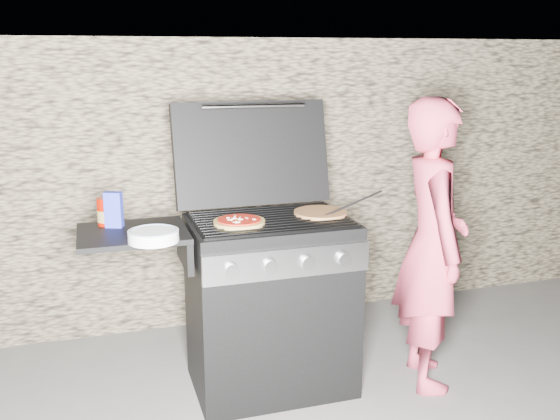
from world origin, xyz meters
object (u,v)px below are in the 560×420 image
object	(u,v)px
gas_grill	(223,310)
pizza_topped	(239,221)
person	(432,245)
sauce_jar	(106,211)

from	to	relation	value
gas_grill	pizza_topped	distance (m)	0.48
person	pizza_topped	bearing A→B (deg)	97.31
sauce_jar	person	bearing A→B (deg)	-11.80
sauce_jar	pizza_topped	bearing A→B (deg)	-18.54
pizza_topped	person	size ratio (longest dim) A/B	0.16
person	gas_grill	bearing A→B (deg)	94.91
pizza_topped	sauce_jar	bearing A→B (deg)	161.46
pizza_topped	sauce_jar	size ratio (longest dim) A/B	1.86
gas_grill	person	size ratio (longest dim) A/B	0.89
pizza_topped	gas_grill	bearing A→B (deg)	144.52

